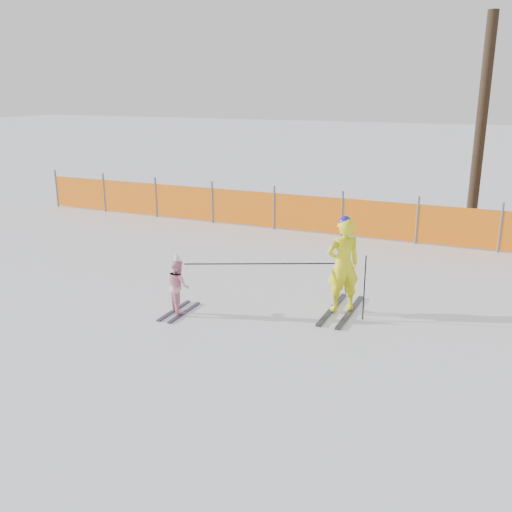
% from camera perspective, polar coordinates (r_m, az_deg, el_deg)
% --- Properties ---
extents(ground, '(120.00, 120.00, 0.00)m').
position_cam_1_polar(ground, '(10.21, -1.14, -6.12)').
color(ground, white).
rests_on(ground, ground).
extents(adult, '(0.74, 1.67, 1.79)m').
position_cam_1_polar(adult, '(10.27, 8.69, -0.91)').
color(adult, black).
rests_on(adult, ground).
extents(child, '(0.60, 1.05, 1.15)m').
position_cam_1_polar(child, '(10.33, -7.80, -2.90)').
color(child, black).
rests_on(child, ground).
extents(ski_poles, '(3.04, 1.14, 1.17)m').
position_cam_1_polar(ski_poles, '(10.07, 3.55, -1.51)').
color(ski_poles, black).
rests_on(ski_poles, ground).
extents(safety_fence, '(17.40, 0.06, 1.25)m').
position_cam_1_polar(safety_fence, '(16.16, 3.89, 4.42)').
color(safety_fence, '#595960').
rests_on(safety_fence, ground).
extents(tree_trunks, '(2.77, 2.23, 5.98)m').
position_cam_1_polar(tree_trunks, '(18.65, 24.16, 12.22)').
color(tree_trunks, black).
rests_on(tree_trunks, ground).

